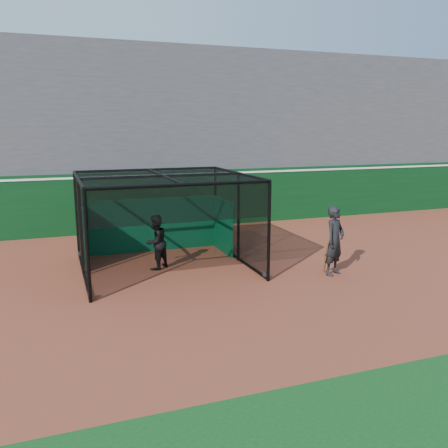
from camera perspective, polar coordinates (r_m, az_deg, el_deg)
name	(u,v)px	position (r m, az deg, el deg)	size (l,w,h in m)	color
ground	(212,291)	(12.91, -1.40, -8.11)	(120.00, 120.00, 0.00)	brown
outfield_wall	(149,200)	(20.63, -9.01, 2.90)	(50.00, 0.50, 2.50)	#093513
grandstand	(132,124)	(24.11, -11.03, 11.67)	(50.00, 7.85, 8.95)	#4C4C4F
batting_cage	(164,223)	(14.79, -7.21, 0.15)	(5.04, 4.73, 2.89)	black
batter	(156,242)	(14.83, -8.21, -2.17)	(0.83, 0.65, 1.71)	black
on_deck_player	(335,241)	(14.46, 13.17, -1.99)	(0.90, 0.79, 2.07)	black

